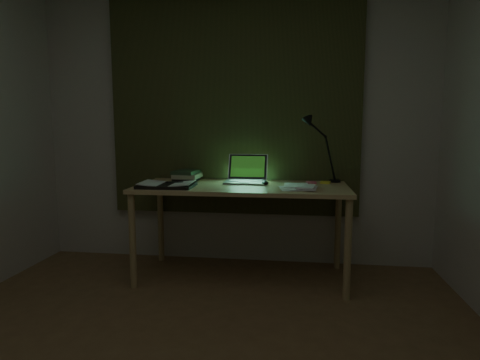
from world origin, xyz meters
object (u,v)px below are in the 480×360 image
at_px(open_textbook, 167,185).
at_px(loose_papers, 299,187).
at_px(laptop, 245,169).
at_px(desk_lamp, 336,151).
at_px(desk, 242,232).
at_px(book_stack, 187,175).

relative_size(open_textbook, loose_papers, 1.31).
bearing_deg(laptop, desk_lamp, 13.25).
xyz_separation_m(laptop, desk_lamp, (0.74, 0.16, 0.14)).
relative_size(desk, laptop, 4.39).
distance_m(book_stack, loose_papers, 1.00).
bearing_deg(laptop, loose_papers, -27.09).
bearing_deg(desk_lamp, laptop, 179.17).
distance_m(desk, loose_papers, 0.61).
height_order(open_textbook, desk_lamp, desk_lamp).
relative_size(book_stack, loose_papers, 0.78).
relative_size(desk, desk_lamp, 3.22).
bearing_deg(desk, book_stack, 158.68).
bearing_deg(laptop, book_stack, 173.42).
bearing_deg(desk_lamp, book_stack, 171.13).
distance_m(desk, open_textbook, 0.71).
bearing_deg(open_textbook, desk_lamp, 17.60).
bearing_deg(desk, laptop, 85.31).
xyz_separation_m(laptop, open_textbook, (-0.58, -0.30, -0.10)).
distance_m(desk, book_stack, 0.69).
distance_m(laptop, open_textbook, 0.66).
xyz_separation_m(desk, laptop, (0.01, 0.13, 0.50)).
distance_m(laptop, loose_papers, 0.51).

